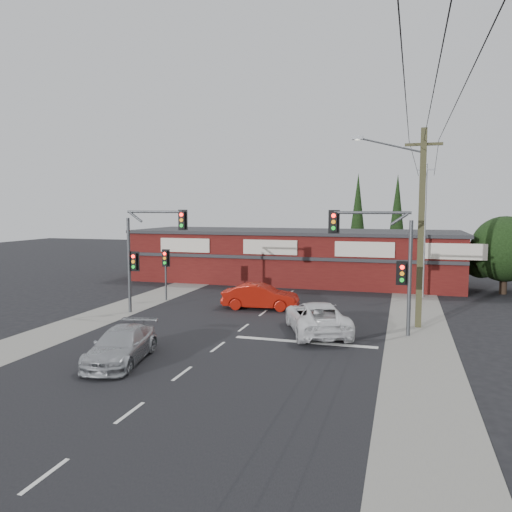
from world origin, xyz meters
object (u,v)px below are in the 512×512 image
(silver_suv, at_px, (121,346))
(shop_building, at_px, (294,255))
(red_sedan, at_px, (261,296))
(utility_pole, at_px, (418,221))
(white_suv, at_px, (317,317))

(silver_suv, height_order, shop_building, shop_building)
(silver_suv, bearing_deg, red_sedan, 68.05)
(shop_building, bearing_deg, utility_pole, -56.24)
(silver_suv, height_order, utility_pole, utility_pole)
(red_sedan, xyz_separation_m, shop_building, (-0.49, 11.82, 1.38))
(white_suv, relative_size, red_sedan, 1.20)
(red_sedan, relative_size, utility_pole, 0.46)
(silver_suv, xyz_separation_m, utility_pole, (11.26, 9.39, 4.73))
(silver_suv, distance_m, utility_pole, 15.41)
(silver_suv, relative_size, utility_pole, 0.46)
(white_suv, bearing_deg, silver_suv, 25.11)
(red_sedan, distance_m, shop_building, 11.91)
(shop_building, relative_size, utility_pole, 2.73)
(red_sedan, bearing_deg, utility_pole, -109.29)
(white_suv, xyz_separation_m, silver_suv, (-6.63, -6.78, -0.10))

